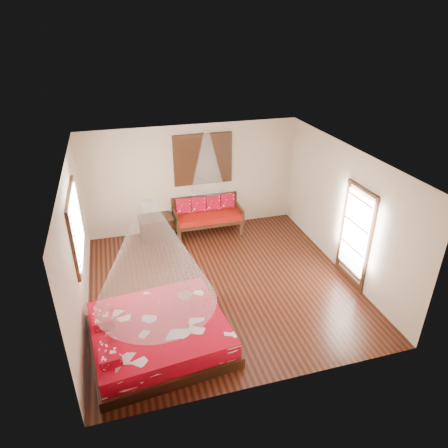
# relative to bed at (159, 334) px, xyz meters

# --- Properties ---
(room) EXTENTS (5.54, 5.54, 2.84)m
(room) POSITION_rel_bed_xyz_m (1.52, 1.45, 1.15)
(room) COLOR black
(room) RESTS_ON ground
(bed) EXTENTS (2.50, 2.31, 0.65)m
(bed) POSITION_rel_bed_xyz_m (0.00, 0.00, 0.00)
(bed) COLOR black
(bed) RESTS_ON floor
(daybed) EXTENTS (1.77, 0.79, 0.94)m
(daybed) POSITION_rel_bed_xyz_m (1.81, 3.83, 0.27)
(daybed) COLOR black
(daybed) RESTS_ON floor
(storage_chest) EXTENTS (0.89, 0.68, 0.57)m
(storage_chest) POSITION_rel_bed_xyz_m (0.47, 3.90, 0.04)
(storage_chest) COLOR black
(storage_chest) RESTS_ON floor
(shutter_panel) EXTENTS (1.52, 0.06, 1.32)m
(shutter_panel) POSITION_rel_bed_xyz_m (1.81, 4.17, 1.65)
(shutter_panel) COLOR black
(shutter_panel) RESTS_ON wall_back
(window_left) EXTENTS (0.10, 1.74, 1.34)m
(window_left) POSITION_rel_bed_xyz_m (-1.19, 1.65, 1.45)
(window_left) COLOR black
(window_left) RESTS_ON wall_left
(glazed_door) EXTENTS (0.08, 1.02, 2.16)m
(glazed_door) POSITION_rel_bed_xyz_m (4.24, 0.85, 0.82)
(glazed_door) COLOR black
(glazed_door) RESTS_ON floor
(wine_tray) EXTENTS (0.27, 0.27, 0.22)m
(wine_tray) POSITION_rel_bed_xyz_m (0.59, 0.60, 0.31)
(wine_tray) COLOR brown
(wine_tray) RESTS_ON bed
(mosquito_net_main) EXTENTS (1.99, 1.99, 1.80)m
(mosquito_net_main) POSITION_rel_bed_xyz_m (0.02, 0.00, 1.60)
(mosquito_net_main) COLOR white
(mosquito_net_main) RESTS_ON ceiling
(mosquito_net_daybed) EXTENTS (0.84, 0.84, 1.50)m
(mosquito_net_daybed) POSITION_rel_bed_xyz_m (1.81, 3.70, 1.75)
(mosquito_net_daybed) COLOR white
(mosquito_net_daybed) RESTS_ON ceiling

